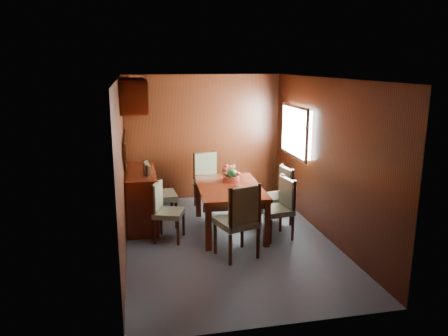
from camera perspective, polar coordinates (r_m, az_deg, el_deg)
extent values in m
plane|color=#3C4852|center=(6.67, 0.55, -9.42)|extent=(4.50, 4.50, 0.00)
cube|color=black|center=(6.17, -13.17, 0.02)|extent=(0.02, 4.50, 2.40)
cube|color=black|center=(6.78, 13.07, 1.23)|extent=(0.02, 4.50, 2.40)
cube|color=black|center=(8.47, -2.68, 4.00)|extent=(3.00, 0.02, 2.40)
cube|color=black|center=(4.22, 7.15, -6.03)|extent=(3.00, 0.02, 2.40)
cube|color=black|center=(6.15, 0.60, 11.64)|extent=(3.00, 4.50, 0.02)
cube|color=white|center=(7.72, 9.64, 4.76)|extent=(0.14, 1.10, 0.80)
cube|color=#B2B2B7|center=(7.69, 9.16, 4.75)|extent=(0.04, 1.20, 0.90)
cube|color=black|center=(7.13, -12.81, 2.50)|extent=(0.03, 1.36, 0.41)
cube|color=silver|center=(7.13, -12.67, 2.51)|extent=(0.01, 1.30, 0.35)
cube|color=#371006|center=(7.02, -11.77, 9.40)|extent=(0.40, 1.40, 0.50)
cube|color=#371006|center=(7.33, -10.75, -3.79)|extent=(0.48, 1.40, 0.90)
cube|color=#371006|center=(6.22, -2.07, -7.83)|extent=(0.09, 0.09, 0.67)
cube|color=#371006|center=(6.37, 5.60, -7.36)|extent=(0.09, 0.09, 0.67)
cube|color=#371006|center=(7.57, -3.38, -3.90)|extent=(0.09, 0.09, 0.67)
cube|color=#371006|center=(7.69, 2.94, -3.61)|extent=(0.09, 0.09, 0.67)
cube|color=black|center=(6.86, 0.72, -3.23)|extent=(0.93, 1.49, 0.10)
cube|color=#371006|center=(6.84, 0.72, -2.60)|extent=(1.05, 1.61, 0.06)
cylinder|color=black|center=(6.90, -8.20, -7.14)|extent=(0.04, 0.04, 0.36)
cylinder|color=black|center=(6.57, -9.07, -8.27)|extent=(0.04, 0.04, 0.36)
cylinder|color=black|center=(6.82, -5.31, -7.32)|extent=(0.04, 0.04, 0.36)
cylinder|color=black|center=(6.48, -6.03, -8.48)|extent=(0.04, 0.04, 0.36)
cube|color=#5C6950|center=(6.61, -7.21, -5.87)|extent=(0.53, 0.54, 0.07)
cylinder|color=black|center=(6.75, -8.41, -3.33)|extent=(0.04, 0.04, 0.48)
cylinder|color=black|center=(6.41, -9.31, -4.28)|extent=(0.04, 0.04, 0.48)
cube|color=#5C6950|center=(6.57, -8.70, -3.65)|extent=(0.18, 0.39, 0.41)
cylinder|color=black|center=(7.47, -10.02, -5.31)|extent=(0.05, 0.05, 0.43)
cylinder|color=black|center=(7.05, -9.65, -6.45)|extent=(0.05, 0.05, 0.43)
cylinder|color=black|center=(7.52, -6.81, -5.08)|extent=(0.05, 0.05, 0.43)
cylinder|color=black|center=(7.10, -6.25, -6.19)|extent=(0.05, 0.05, 0.43)
cube|color=#5C6950|center=(7.19, -8.26, -3.62)|extent=(0.52, 0.54, 0.09)
cylinder|color=black|center=(7.30, -10.29, -1.08)|extent=(0.05, 0.05, 0.58)
cylinder|color=black|center=(6.88, -9.93, -1.98)|extent=(0.05, 0.05, 0.58)
cube|color=#5C6950|center=(7.09, -9.95, -1.33)|extent=(0.10, 0.47, 0.49)
cylinder|color=black|center=(6.68, 8.96, -7.82)|extent=(0.04, 0.04, 0.38)
cylinder|color=black|center=(7.00, 7.39, -6.77)|extent=(0.04, 0.04, 0.38)
cylinder|color=black|center=(6.52, 6.11, -8.29)|extent=(0.04, 0.04, 0.38)
cylinder|color=black|center=(6.84, 4.65, -7.18)|extent=(0.04, 0.04, 0.38)
cube|color=#5C6950|center=(6.67, 6.84, -5.53)|extent=(0.49, 0.50, 0.08)
cylinder|color=black|center=(6.52, 9.19, -3.73)|extent=(0.04, 0.04, 0.50)
cylinder|color=black|center=(6.85, 7.59, -2.85)|extent=(0.04, 0.04, 0.50)
cube|color=#5C6950|center=(6.67, 8.23, -3.14)|extent=(0.12, 0.41, 0.43)
cylinder|color=black|center=(7.28, 8.71, -5.98)|extent=(0.04, 0.04, 0.38)
cylinder|color=black|center=(7.61, 7.35, -5.06)|extent=(0.04, 0.04, 0.38)
cylinder|color=black|center=(7.12, 6.05, -6.34)|extent=(0.04, 0.04, 0.38)
cylinder|color=black|center=(7.46, 4.78, -5.39)|extent=(0.04, 0.04, 0.38)
cube|color=#5C6950|center=(7.29, 6.78, -3.83)|extent=(0.48, 0.50, 0.08)
cylinder|color=black|center=(7.13, 8.93, -2.16)|extent=(0.04, 0.04, 0.51)
cylinder|color=black|center=(7.47, 7.53, -1.40)|extent=(0.04, 0.04, 0.51)
cube|color=#5C6950|center=(7.29, 8.08, -1.63)|extent=(0.11, 0.41, 0.43)
cylinder|color=black|center=(5.83, 0.82, -10.66)|extent=(0.05, 0.05, 0.43)
cylinder|color=black|center=(6.05, 4.47, -9.79)|extent=(0.05, 0.05, 0.43)
cylinder|color=black|center=(6.17, -1.15, -9.27)|extent=(0.05, 0.05, 0.43)
cylinder|color=black|center=(6.37, 2.38, -8.51)|extent=(0.05, 0.05, 0.43)
cube|color=#5C6950|center=(5.99, 1.65, -7.08)|extent=(0.63, 0.61, 0.09)
cylinder|color=black|center=(5.61, 0.89, -5.43)|extent=(0.05, 0.05, 0.57)
cylinder|color=black|center=(5.84, 4.64, -4.73)|extent=(0.05, 0.05, 0.57)
cube|color=#5C6950|center=(5.73, 2.69, -4.81)|extent=(0.46, 0.20, 0.48)
cylinder|color=black|center=(8.32, -1.14, -3.20)|extent=(0.05, 0.05, 0.41)
cylinder|color=black|center=(8.15, -3.81, -3.59)|extent=(0.05, 0.05, 0.41)
cylinder|color=black|center=(7.98, 0.13, -3.94)|extent=(0.05, 0.05, 0.41)
cylinder|color=black|center=(7.80, -2.62, -4.37)|extent=(0.05, 0.05, 0.41)
cube|color=#5C6950|center=(7.98, -1.87, -1.93)|extent=(0.59, 0.58, 0.08)
cylinder|color=black|center=(8.19, -1.20, 0.45)|extent=(0.05, 0.05, 0.55)
cylinder|color=black|center=(8.02, -3.90, 0.14)|extent=(0.05, 0.05, 0.55)
cube|color=#5C6950|center=(8.08, -2.47, 0.41)|extent=(0.44, 0.18, 0.46)
cylinder|color=#AE4535|center=(7.13, 0.96, -1.34)|extent=(0.26, 0.26, 0.08)
sphere|color=#1A4F1B|center=(7.11, 0.97, -0.87)|extent=(0.20, 0.20, 0.20)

